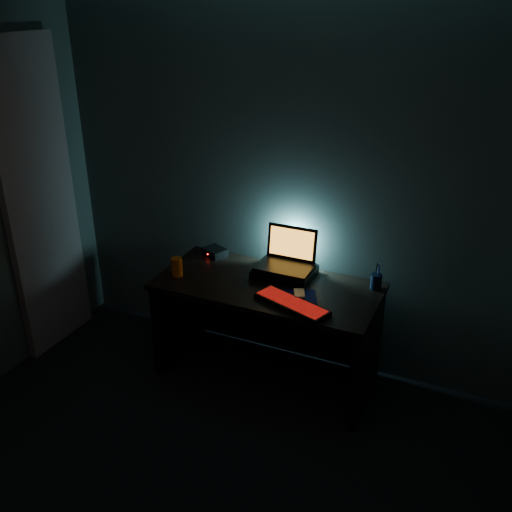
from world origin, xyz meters
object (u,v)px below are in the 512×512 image
(juice_glass, at_px, (177,267))
(keyboard, at_px, (292,304))
(mouse, at_px, (299,295))
(laptop, at_px, (288,257))
(router, at_px, (215,252))
(pen_cup, at_px, (376,281))

(juice_glass, bearing_deg, keyboard, -4.66)
(mouse, relative_size, juice_glass, 0.84)
(laptop, relative_size, router, 1.89)
(keyboard, height_order, router, router)
(mouse, distance_m, router, 0.87)
(laptop, bearing_deg, mouse, -55.94)
(pen_cup, xyz_separation_m, router, (-1.22, 0.03, -0.03))
(juice_glass, relative_size, router, 0.65)
(pen_cup, distance_m, router, 1.22)
(pen_cup, height_order, router, pen_cup)
(laptop, height_order, pen_cup, laptop)
(mouse, bearing_deg, keyboard, -115.75)
(laptop, distance_m, router, 0.61)
(keyboard, distance_m, pen_cup, 0.61)
(mouse, height_order, pen_cup, pen_cup)
(juice_glass, distance_m, router, 0.41)
(laptop, xyz_separation_m, juice_glass, (-0.68, -0.35, -0.05))
(mouse, distance_m, pen_cup, 0.53)
(laptop, xyz_separation_m, pen_cup, (0.62, 0.02, -0.07))
(keyboard, relative_size, pen_cup, 5.01)
(laptop, height_order, router, laptop)
(laptop, bearing_deg, juice_glass, -152.42)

